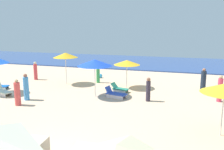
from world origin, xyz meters
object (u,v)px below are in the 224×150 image
(umbrella_1, at_px, (127,62))
(lounge_chair_6_0, at_px, (2,91))
(beachgoer_5, at_px, (220,89))
(beach_ball_0, at_px, (100,76))
(umbrella_2, at_px, (65,55))
(beachgoer_2, at_px, (26,88))
(beachgoer_6, at_px, (17,93))
(umbrella_3, at_px, (95,63))
(beachgoer_3, at_px, (35,71))
(lounge_chair_1_0, at_px, (119,89))
(beachgoer_0, at_px, (203,80))
(beachgoer_1, at_px, (98,74))
(lounge_chair_3_0, at_px, (115,94))
(beachgoer_7, at_px, (148,90))

(umbrella_1, height_order, lounge_chair_6_0, umbrella_1)
(beachgoer_5, xyz_separation_m, beach_ball_0, (-9.55, 4.53, -0.62))
(umbrella_2, bearing_deg, beachgoer_2, -96.03)
(beachgoer_6, bearing_deg, beachgoer_5, 149.95)
(beachgoer_2, bearing_deg, lounge_chair_6_0, 1.81)
(umbrella_3, xyz_separation_m, beachgoer_3, (-6.86, 3.34, -1.54))
(lounge_chair_1_0, bearing_deg, lounge_chair_6_0, 125.19)
(umbrella_2, distance_m, beachgoer_0, 10.88)
(beachgoer_1, bearing_deg, umbrella_1, 54.45)
(lounge_chair_3_0, height_order, beachgoer_7, beachgoer_7)
(beachgoer_1, xyz_separation_m, beachgoer_6, (-2.70, -6.92, -0.03))
(beachgoer_0, bearing_deg, beachgoer_2, 25.94)
(lounge_chair_3_0, xyz_separation_m, lounge_chair_6_0, (-7.66, -1.67, 0.01))
(lounge_chair_1_0, bearing_deg, beachgoer_2, 136.63)
(beachgoer_5, distance_m, beach_ball_0, 10.59)
(beachgoer_1, distance_m, beachgoer_6, 7.43)
(beachgoer_6, bearing_deg, lounge_chair_6_0, -81.50)
(beachgoer_6, bearing_deg, umbrella_3, 169.51)
(lounge_chair_1_0, relative_size, umbrella_3, 0.54)
(lounge_chair_3_0, bearing_deg, umbrella_2, 75.32)
(beachgoer_6, height_order, beachgoer_7, beachgoer_6)
(beachgoer_1, height_order, beachgoer_3, beachgoer_3)
(lounge_chair_6_0, bearing_deg, beachgoer_3, 25.39)
(lounge_chair_3_0, distance_m, lounge_chair_6_0, 7.84)
(beachgoer_0, relative_size, beachgoer_2, 0.94)
(beachgoer_2, xyz_separation_m, beachgoer_7, (7.61, 1.95, -0.07))
(lounge_chair_3_0, height_order, beachgoer_6, beachgoer_6)
(lounge_chair_6_0, relative_size, beach_ball_0, 4.01)
(umbrella_1, bearing_deg, beachgoer_3, 176.24)
(lounge_chair_3_0, distance_m, beachgoer_3, 8.92)
(lounge_chair_1_0, xyz_separation_m, beachgoer_2, (-5.30, -3.55, 0.58))
(beachgoer_5, bearing_deg, umbrella_2, -159.89)
(lounge_chair_3_0, height_order, beachgoer_3, beachgoer_3)
(beachgoer_0, height_order, beachgoer_6, beachgoer_0)
(lounge_chair_1_0, relative_size, beachgoer_1, 0.85)
(lounge_chair_6_0, distance_m, beachgoer_3, 5.02)
(lounge_chair_1_0, bearing_deg, beachgoer_0, -55.14)
(lounge_chair_6_0, relative_size, beachgoer_7, 1.01)
(lounge_chair_3_0, distance_m, beachgoer_1, 4.57)
(umbrella_1, distance_m, beachgoer_0, 5.87)
(beachgoer_0, relative_size, beach_ball_0, 4.21)
(lounge_chair_1_0, relative_size, beach_ball_0, 3.50)
(beachgoer_0, xyz_separation_m, beachgoer_2, (-11.18, -5.93, 0.06))
(lounge_chair_6_0, height_order, beachgoer_6, beachgoer_6)
(umbrella_2, height_order, beachgoer_7, umbrella_2)
(umbrella_1, bearing_deg, beachgoer_0, 10.96)
(lounge_chair_6_0, distance_m, beachgoer_7, 10.00)
(umbrella_2, relative_size, beachgoer_5, 1.51)
(beachgoer_1, distance_m, beachgoer_2, 6.51)
(beachgoer_2, relative_size, beach_ball_0, 4.46)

